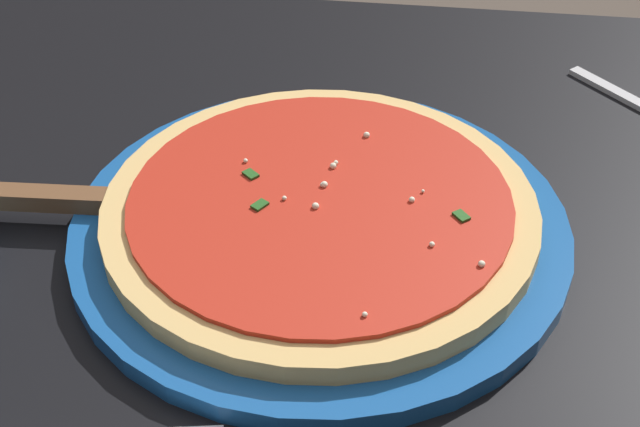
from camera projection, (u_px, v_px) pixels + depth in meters
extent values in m
cube|color=black|center=(53.00, 262.00, 1.20)|extent=(0.06, 0.06, 0.71)
cube|color=black|center=(301.00, 268.00, 0.65)|extent=(0.96, 0.87, 0.03)
cylinder|color=#195199|center=(320.00, 226.00, 0.65)|extent=(0.37, 0.37, 0.02)
cylinder|color=#DBB26B|center=(320.00, 210.00, 0.64)|extent=(0.32, 0.32, 0.02)
cylinder|color=red|center=(320.00, 199.00, 0.64)|extent=(0.28, 0.28, 0.00)
sphere|color=#EFEACC|center=(367.00, 135.00, 0.70)|extent=(0.01, 0.01, 0.01)
sphere|color=#EFEACC|center=(432.00, 244.00, 0.59)|extent=(0.00, 0.00, 0.00)
sphere|color=#EFEACC|center=(322.00, 185.00, 0.64)|extent=(0.00, 0.00, 0.00)
sphere|color=#EFEACC|center=(482.00, 264.00, 0.57)|extent=(0.00, 0.00, 0.00)
sphere|color=#EFEACC|center=(284.00, 198.00, 0.63)|extent=(0.00, 0.00, 0.00)
sphere|color=#EFEACC|center=(365.00, 314.00, 0.54)|extent=(0.00, 0.00, 0.00)
sphere|color=#EFEACC|center=(333.00, 166.00, 0.66)|extent=(0.01, 0.01, 0.01)
sphere|color=#EFEACC|center=(423.00, 191.00, 0.64)|extent=(0.00, 0.00, 0.00)
sphere|color=#EFEACC|center=(412.00, 200.00, 0.63)|extent=(0.00, 0.00, 0.00)
sphere|color=#EFEACC|center=(315.00, 206.00, 0.62)|extent=(0.01, 0.01, 0.01)
sphere|color=#EFEACC|center=(246.00, 161.00, 0.67)|extent=(0.00, 0.00, 0.00)
sphere|color=#EFEACC|center=(324.00, 185.00, 0.64)|extent=(0.01, 0.01, 0.01)
sphere|color=#EFEACC|center=(336.00, 163.00, 0.67)|extent=(0.00, 0.00, 0.00)
cube|color=#23561E|center=(260.00, 205.00, 0.62)|extent=(0.01, 0.01, 0.00)
cube|color=#23561E|center=(251.00, 174.00, 0.65)|extent=(0.01, 0.01, 0.00)
cube|color=#23561E|center=(461.00, 216.00, 0.61)|extent=(0.01, 0.01, 0.00)
cube|color=silver|center=(185.00, 210.00, 0.65)|extent=(0.09, 0.08, 0.00)
cube|color=brown|center=(41.00, 198.00, 0.65)|extent=(0.13, 0.03, 0.01)
cube|color=silver|center=(635.00, 102.00, 0.80)|extent=(0.11, 0.12, 0.00)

